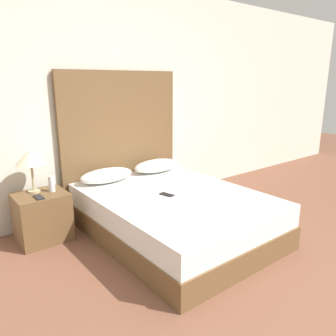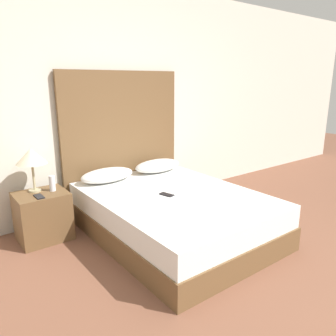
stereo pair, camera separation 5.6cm
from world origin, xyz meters
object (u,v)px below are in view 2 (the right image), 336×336
table_lamp (31,157)px  phone_on_nightstand (39,196)px  bed (174,214)px  nightstand (43,216)px  phone_on_bed (167,195)px

table_lamp → phone_on_nightstand: bearing=-95.2°
bed → nightstand: bearing=147.0°
phone_on_bed → phone_on_nightstand: size_ratio=1.08×
phone_on_nightstand → bed: bearing=-28.1°
bed → phone_on_bed: size_ratio=12.30×
phone_on_nightstand → table_lamp: bearing=84.8°
nightstand → phone_on_nightstand: phone_on_nightstand is taller
bed → table_lamp: bearing=144.7°
bed → nightstand: (-1.12, 0.73, 0.02)m
phone_on_bed → nightstand: (-1.04, 0.72, -0.22)m
nightstand → phone_on_nightstand: size_ratio=3.28×
table_lamp → phone_on_nightstand: 0.40m
bed → phone_on_bed: (-0.09, 0.01, 0.24)m
phone_on_bed → bed: bearing=-3.7°
phone_on_bed → table_lamp: table_lamp is taller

